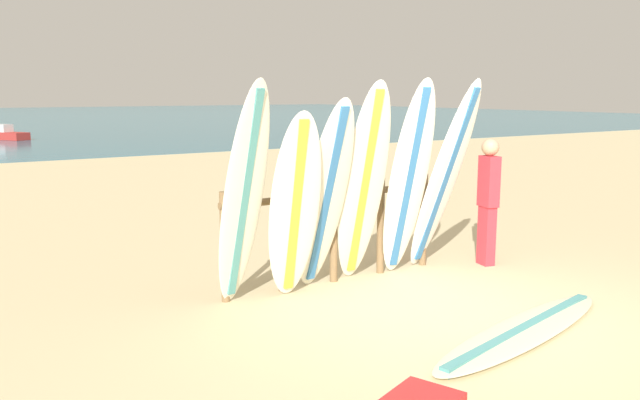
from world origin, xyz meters
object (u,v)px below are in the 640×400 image
Objects in this scene: surfboard_leaning_center_right at (408,181)px; small_boat_offshore at (1,134)px; surfboard_leaning_center_left at (325,196)px; surfboard_leaning_right at (444,178)px; surfboard_rack at (334,222)px; surfboard_leaning_far_left at (244,197)px; surfboard_leaning_center at (364,184)px; surfboard_lying_on_sand at (524,330)px; surfboard_leaning_left at (295,207)px; beachgoer_standing at (488,196)px.

surfboard_leaning_center_right reaches higher than small_boat_offshore.
small_boat_offshore is at bearing 90.56° from surfboard_leaning_center_left.
surfboard_rack is at bearing 162.55° from surfboard_leaning_right.
surfboard_leaning_center is at bearing 2.38° from surfboard_leaning_far_left.
surfboard_leaning_center_right is (0.55, -0.12, 0.01)m from surfboard_leaning_center.
small_boat_offshore is at bearing 93.86° from surfboard_leaning_right.
surfboard_leaning_right is at bearing -4.21° from surfboard_leaning_center_left.
surfboard_rack reaches higher than surfboard_lying_on_sand.
surfboard_leaning_right is (1.32, -0.42, 0.47)m from surfboard_rack.
surfboard_leaning_left is 1.25× the size of beachgoer_standing.
surfboard_leaning_center_left is 2.46m from surfboard_lying_on_sand.
surfboard_leaning_right is 0.82m from beachgoer_standing.
beachgoer_standing is (3.40, -0.08, -0.28)m from surfboard_leaning_far_left.
surfboard_leaning_far_left is 0.75× the size of small_boat_offshore.
surfboard_leaning_center_right is at bearing 178.58° from surfboard_leaning_right.
small_boat_offshore is at bearing 92.75° from surfboard_leaning_center_right.
surfboard_leaning_center_left reaches higher than surfboard_leaning_left.
surfboard_leaning_right is at bearing -1.15° from surfboard_leaning_left.
surfboard_rack is 1.43m from surfboard_leaning_far_left.
surfboard_leaning_far_left is at bearing 178.37° from surfboard_leaning_center_right.
surfboard_rack is 1.75× the size of beachgoer_standing.
small_boat_offshore is at bearing 95.41° from beachgoer_standing.
surfboard_rack is 0.88m from surfboard_leaning_left.
surfboard_leaning_center is at bearing 172.92° from surfboard_leaning_right.
surfboard_leaning_far_left reaches higher than beachgoer_standing.
surfboard_leaning_left is at bearing 178.95° from surfboard_leaning_center_right.
surfboard_leaning_center_right reaches higher than beachgoer_standing.
surfboard_leaning_center_left is 0.75× the size of surfboard_lying_on_sand.
surfboard_leaning_left is at bearing 179.00° from beachgoer_standing.
surfboard_leaning_far_left is 28.05m from small_boat_offshore.
surfboard_leaning_center is at bearing -51.55° from surfboard_rack.
surfboard_leaning_center_right is (1.08, -0.11, 0.10)m from surfboard_leaning_center_left.
surfboard_leaning_center_right reaches higher than surfboard_leaning_center.
surfboard_leaning_left is (-0.74, -0.37, 0.30)m from surfboard_rack.
surfboard_leaning_center_right is 1.45× the size of beachgoer_standing.
surfboard_leaning_right reaches higher than surfboard_leaning_center.
surfboard_leaning_left is at bearing -153.12° from surfboard_rack.
beachgoer_standing is at bearing -0.58° from surfboard_leaning_right.
surfboard_leaning_far_left is 1.53m from surfboard_leaning_center.
surfboard_leaning_center_left is 1.09m from surfboard_leaning_center_right.
beachgoer_standing is 28.23m from small_boat_offshore.
surfboard_leaning_center_left reaches higher than beachgoer_standing.
small_boat_offshore is (-1.14, 30.02, 0.22)m from surfboard_lying_on_sand.
surfboard_rack is 1.32× the size of surfboard_leaning_center_left.
surfboard_leaning_center_right is at bearing -1.05° from surfboard_leaning_left.
surfboard_rack is at bearing 26.88° from surfboard_leaning_left.
surfboard_leaning_right reaches higher than surfboard_rack.
surfboard_leaning_center_right is (2.08, -0.06, 0.01)m from surfboard_leaning_far_left.
surfboard_leaning_center_left is at bearing -178.17° from surfboard_leaning_center.
surfboard_lying_on_sand is (-0.20, -1.94, -1.15)m from surfboard_leaning_center_right.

